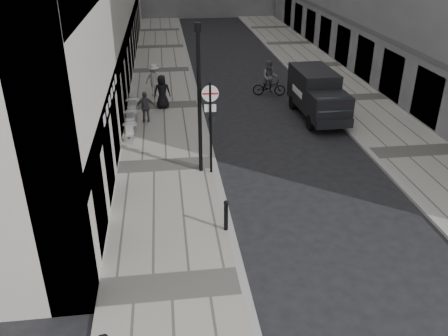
# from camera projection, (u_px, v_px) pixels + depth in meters

# --- Properties ---
(sidewalk) EXTENTS (4.00, 60.00, 0.12)m
(sidewalk) POSITION_uv_depth(u_px,v_px,m) (164.00, 106.00, 26.67)
(sidewalk) COLOR gray
(sidewalk) RESTS_ON ground
(far_sidewalk) EXTENTS (4.00, 60.00, 0.12)m
(far_sidewalk) POSITION_uv_depth(u_px,v_px,m) (351.00, 98.00, 27.93)
(far_sidewalk) COLOR gray
(far_sidewalk) RESTS_ON ground
(sign_post) EXTENTS (0.64, 0.11, 3.73)m
(sign_post) POSITION_uv_depth(u_px,v_px,m) (210.00, 117.00, 18.19)
(sign_post) COLOR black
(sign_post) RESTS_ON sidewalk
(lamppost) EXTENTS (0.26, 0.26, 5.88)m
(lamppost) POSITION_uv_depth(u_px,v_px,m) (199.00, 93.00, 17.92)
(lamppost) COLOR black
(lamppost) RESTS_ON sidewalk
(bollard_near) EXTENTS (0.14, 0.14, 1.02)m
(bollard_near) POSITION_uv_depth(u_px,v_px,m) (226.00, 216.00, 15.32)
(bollard_near) COLOR black
(bollard_near) RESTS_ON sidewalk
(bollard_far) EXTENTS (0.11, 0.11, 0.83)m
(bollard_far) POSITION_uv_depth(u_px,v_px,m) (200.00, 158.00, 19.48)
(bollard_far) COLOR black
(bollard_far) RESTS_ON sidewalk
(panel_van) EXTENTS (2.00, 5.13, 2.39)m
(panel_van) POSITION_uv_depth(u_px,v_px,m) (317.00, 92.00, 24.72)
(panel_van) COLOR black
(panel_van) RESTS_ON ground
(cyclist) EXTENTS (2.05, 1.05, 2.10)m
(cyclist) POSITION_uv_depth(u_px,v_px,m) (269.00, 82.00, 28.24)
(cyclist) COLOR black
(cyclist) RESTS_ON ground
(pedestrian_a) EXTENTS (0.98, 0.46, 1.62)m
(pedestrian_a) POSITION_uv_depth(u_px,v_px,m) (146.00, 107.00, 23.91)
(pedestrian_a) COLOR #4C4D50
(pedestrian_a) RESTS_ON sidewalk
(pedestrian_b) EXTENTS (1.42, 1.19, 1.91)m
(pedestrian_b) POSITION_uv_depth(u_px,v_px,m) (154.00, 80.00, 27.76)
(pedestrian_b) COLOR #BCB5AD
(pedestrian_b) RESTS_ON sidewalk
(pedestrian_c) EXTENTS (0.93, 0.62, 1.84)m
(pedestrian_c) POSITION_uv_depth(u_px,v_px,m) (162.00, 92.00, 25.82)
(pedestrian_c) COLOR black
(pedestrian_c) RESTS_ON sidewalk
(cafe_table_near) EXTENTS (0.66, 1.50, 0.85)m
(cafe_table_near) POSITION_uv_depth(u_px,v_px,m) (130.00, 130.00, 22.15)
(cafe_table_near) COLOR silver
(cafe_table_near) RESTS_ON sidewalk
(cafe_table_mid) EXTENTS (0.73, 1.64, 0.94)m
(cafe_table_mid) POSITION_uv_depth(u_px,v_px,m) (132.00, 118.00, 23.46)
(cafe_table_mid) COLOR silver
(cafe_table_mid) RESTS_ON sidewalk
(cafe_table_far) EXTENTS (0.76, 1.71, 0.97)m
(cafe_table_far) POSITION_uv_depth(u_px,v_px,m) (133.00, 106.00, 25.01)
(cafe_table_far) COLOR silver
(cafe_table_far) RESTS_ON sidewalk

